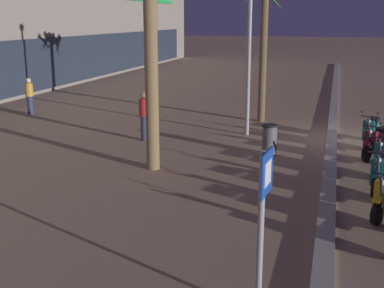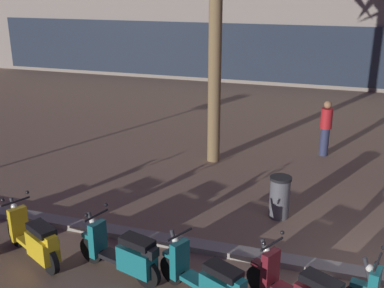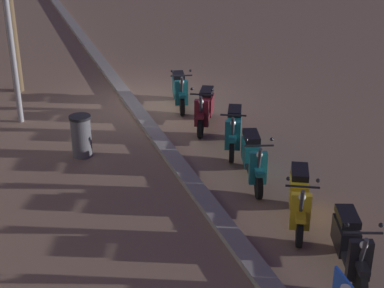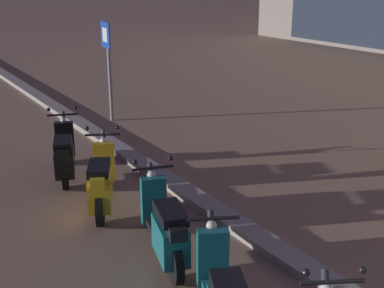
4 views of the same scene
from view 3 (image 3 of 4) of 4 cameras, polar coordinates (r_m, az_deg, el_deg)
The scene contains 9 objects.
ground_plane at distance 16.00m, azimuth -4.77°, elevation 3.65°, with size 200.00×200.00×0.00m, color #93755B.
curb_strip at distance 15.92m, azimuth -5.71°, elevation 3.74°, with size 60.00×0.36×0.12m, color gray.
scooter_black_last_in_row at distance 9.51m, azimuth 15.13°, elevation -9.37°, with size 1.69×0.84×1.17m.
scooter_yellow_mid_rear at distance 10.59m, azimuth 10.40°, elevation -5.13°, with size 1.69×0.99×1.17m.
scooter_teal_lead_nearest at distance 11.93m, azimuth 5.96°, elevation -1.34°, with size 1.80×0.79×1.17m.
scooter_teal_gap_after_mid at distance 13.36m, azimuth 4.10°, elevation 1.51°, with size 1.70×0.95×1.04m.
scooter_maroon_far_back at distance 14.56m, azimuth 1.28°, elevation 3.55°, with size 1.65×0.98×1.17m.
scooter_teal_tail_end at distance 15.93m, azimuth -1.22°, elevation 5.34°, with size 1.74×0.71×1.17m.
litter_bin at distance 13.09m, azimuth -10.76°, elevation 0.80°, with size 0.48×0.48×0.95m.
Camera 3 is at (-14.54, 3.72, 5.56)m, focal length 54.65 mm.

